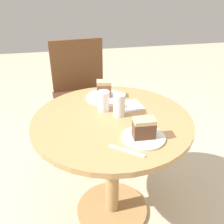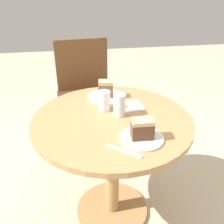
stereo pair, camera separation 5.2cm
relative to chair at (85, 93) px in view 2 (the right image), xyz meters
The scene contains 11 objects.
ground_plane 1.00m from the chair, 82.97° to the right, with size 8.00×8.00×0.00m, color beige.
table 0.86m from the chair, 82.97° to the right, with size 0.88×0.88×0.73m.
chair is the anchor object (origin of this frame).
plate_near 1.12m from the chair, 78.47° to the right, with size 0.21×0.21×0.01m.
plate_far 0.64m from the chair, 79.79° to the right, with size 0.23×0.23×0.01m.
cake_slice_near 1.13m from the chair, 78.47° to the right, with size 0.11×0.07×0.10m.
cake_slice_far 0.67m from the chair, 79.79° to the right, with size 0.10×0.08×0.10m.
glass_lemonade 0.89m from the chair, 79.64° to the right, with size 0.07×0.07×0.13m.
glass_water 0.81m from the chair, 84.25° to the right, with size 0.07×0.07×0.12m.
napkin_stack 0.81m from the chair, 71.91° to the right, with size 0.15×0.15×0.01m.
fork 1.18m from the chair, 84.28° to the right, with size 0.15×0.13×0.00m.
Camera 2 is at (-0.18, -1.23, 1.46)m, focal length 42.00 mm.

